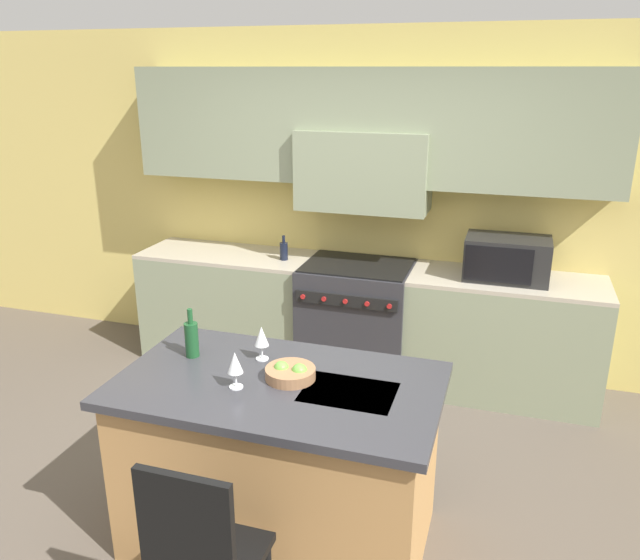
% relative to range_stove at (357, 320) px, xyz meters
% --- Properties ---
extents(ground_plane, '(10.00, 10.00, 0.00)m').
position_rel_range_stove_xyz_m(ground_plane, '(-0.00, -1.80, -0.47)').
color(ground_plane, brown).
extents(back_cabinetry, '(10.00, 0.46, 2.70)m').
position_rel_range_stove_xyz_m(back_cabinetry, '(-0.00, 0.27, 1.13)').
color(back_cabinetry, '#DBC166').
rests_on(back_cabinetry, ground_plane).
extents(back_counter, '(3.68, 0.62, 0.93)m').
position_rel_range_stove_xyz_m(back_counter, '(0.00, 0.02, -0.01)').
color(back_counter, gray).
rests_on(back_counter, ground_plane).
extents(range_stove, '(0.85, 0.70, 0.94)m').
position_rel_range_stove_xyz_m(range_stove, '(0.00, 0.00, 0.00)').
color(range_stove, '#2D2D33').
rests_on(range_stove, ground_plane).
extents(microwave, '(0.59, 0.37, 0.31)m').
position_rel_range_stove_xyz_m(microwave, '(1.10, 0.02, 0.61)').
color(microwave, black).
rests_on(microwave, back_counter).
extents(kitchen_island, '(1.60, 0.93, 0.93)m').
position_rel_range_stove_xyz_m(kitchen_island, '(0.09, -1.95, -0.00)').
color(kitchen_island, '#B7844C').
rests_on(kitchen_island, ground_plane).
extents(island_chair, '(0.42, 0.40, 0.99)m').
position_rel_range_stove_xyz_m(island_chair, '(0.05, -2.73, 0.07)').
color(island_chair, black).
rests_on(island_chair, ground_plane).
extents(wine_bottle, '(0.07, 0.07, 0.27)m').
position_rel_range_stove_xyz_m(wine_bottle, '(-0.44, -1.82, 0.56)').
color(wine_bottle, '#194723').
rests_on(wine_bottle, kitchen_island).
extents(wine_glass_near, '(0.08, 0.08, 0.19)m').
position_rel_range_stove_xyz_m(wine_glass_near, '(-0.08, -2.07, 0.59)').
color(wine_glass_near, white).
rests_on(wine_glass_near, kitchen_island).
extents(wine_glass_far, '(0.08, 0.08, 0.19)m').
position_rel_range_stove_xyz_m(wine_glass_far, '(-0.07, -1.75, 0.59)').
color(wine_glass_far, white).
rests_on(wine_glass_far, kitchen_island).
extents(fruit_bowl, '(0.25, 0.25, 0.09)m').
position_rel_range_stove_xyz_m(fruit_bowl, '(0.14, -1.91, 0.49)').
color(fruit_bowl, '#996B47').
rests_on(fruit_bowl, kitchen_island).
extents(oil_bottle_on_counter, '(0.06, 0.06, 0.20)m').
position_rel_range_stove_xyz_m(oil_bottle_on_counter, '(-0.60, -0.02, 0.53)').
color(oil_bottle_on_counter, black).
rests_on(oil_bottle_on_counter, back_counter).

